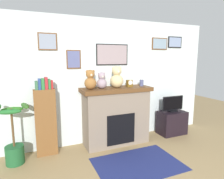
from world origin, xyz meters
TOP-DOWN VIEW (x-y plane):
  - back_wall at (0.00, 2.00)m, footprint 5.20×0.15m
  - fireplace at (0.18, 1.69)m, footprint 1.46×0.56m
  - bookshelf at (-1.21, 1.74)m, footprint 0.38×0.16m
  - potted_plant at (-1.75, 1.61)m, footprint 0.55×0.44m
  - tv_stand at (1.62, 1.64)m, footprint 0.64×0.40m
  - television at (1.62, 1.64)m, footprint 0.56×0.14m
  - area_rug at (0.18, 0.76)m, footprint 1.46×1.00m
  - candle_jar at (0.77, 1.67)m, footprint 0.08×0.08m
  - mantel_clock at (0.48, 1.67)m, footprint 0.12×0.09m
  - teddy_bear_tan at (-0.37, 1.67)m, footprint 0.23×0.23m
  - teddy_bear_brown at (-0.14, 1.67)m, footprint 0.20×0.20m
  - teddy_bear_cream at (0.19, 1.67)m, footprint 0.27×0.27m

SIDE VIEW (x-z plane):
  - area_rug at x=0.18m, z-range 0.00..0.01m
  - tv_stand at x=1.62m, z-range 0.00..0.54m
  - potted_plant at x=-1.75m, z-range -0.13..0.93m
  - fireplace at x=0.18m, z-range 0.01..1.20m
  - bookshelf at x=-1.21m, z-range -0.05..1.41m
  - television at x=1.62m, z-range 0.54..0.91m
  - candle_jar at x=0.77m, z-range 1.20..1.33m
  - mantel_clock at x=0.48m, z-range 1.20..1.34m
  - back_wall at x=0.00m, z-range 0.01..2.61m
  - teddy_bear_brown at x=-0.14m, z-range 1.18..1.51m
  - teddy_bear_tan at x=-0.37m, z-range 1.18..1.56m
  - teddy_bear_cream at x=0.19m, z-range 1.18..1.61m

